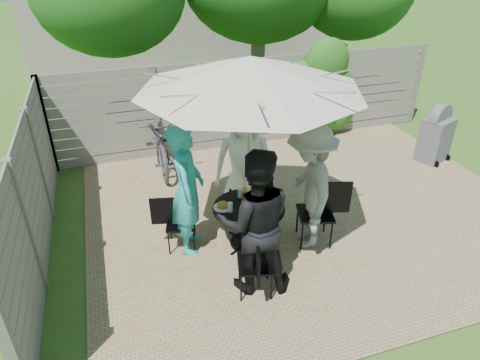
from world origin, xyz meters
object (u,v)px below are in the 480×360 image
object	(u,v)px
plate_right	(274,204)
glass_front	(258,213)
chair_left	(181,233)
glass_back	(240,193)
person_left	(187,190)
plate_left	(223,206)
umbrella	(250,73)
glass_right	(266,198)
plate_front	(251,220)
syrup_jug	(244,200)
person_right	(309,187)
coffee_cup	(254,194)
bbq_grill	(436,136)
plate_back	(247,192)
glass_left	(230,207)
person_front	(255,223)
chair_front	(255,275)
chair_back	(243,192)
person_back	(244,161)
chair_right	(315,224)
patio_table	(249,218)
bicycle	(160,140)

from	to	relation	value
plate_right	glass_front	xyz separation A→B (m)	(-0.31, -0.19, 0.05)
chair_left	glass_back	distance (m)	1.01
person_left	glass_front	bearing A→B (deg)	-105.52
plate_left	umbrella	bearing A→B (deg)	-14.08
glass_front	glass_right	bearing A→B (deg)	52.92
plate_front	syrup_jug	bearing A→B (deg)	84.25
person_right	plate_front	bearing A→B (deg)	-66.55
syrup_jug	coffee_cup	world-z (taller)	syrup_jug
glass_back	bbq_grill	size ratio (longest dim) A/B	0.12
chair_left	glass_back	size ratio (longest dim) A/B	5.99
person_left	plate_back	distance (m)	0.94
plate_back	glass_left	world-z (taller)	glass_left
plate_front	bbq_grill	size ratio (longest dim) A/B	0.22
person_left	plate_left	size ratio (longest dim) A/B	7.29
person_front	chair_front	bearing A→B (deg)	89.95
chair_back	person_front	world-z (taller)	person_front
person_back	glass_left	size ratio (longest dim) A/B	13.25
person_left	glass_back	world-z (taller)	person_left
plate_back	glass_back	xyz separation A→B (m)	(-0.13, -0.07, 0.05)
plate_front	glass_left	distance (m)	0.37
chair_back	glass_front	xyz separation A→B (m)	(-0.20, -1.21, 0.43)
person_back	coffee_cup	xyz separation A→B (m)	(-0.05, -0.62, -0.22)
chair_left	glass_front	distance (m)	1.20
glass_back	chair_right	bearing A→B (deg)	-27.72
person_front	plate_right	world-z (taller)	person_front
patio_table	chair_back	bearing A→B (deg)	75.91
plate_left	glass_front	xyz separation A→B (m)	(0.39, -0.36, 0.05)
chair_back	glass_right	world-z (taller)	chair_back
chair_left	coffee_cup	distance (m)	1.18
glass_right	coffee_cup	world-z (taller)	glass_right
glass_back	chair_front	bearing A→B (deg)	-99.19
person_right	plate_right	bearing A→B (deg)	-90.00
person_front	bbq_grill	size ratio (longest dim) A/B	1.63
glass_back	coffee_cup	distance (m)	0.21
person_front	plate_front	size ratio (longest dim) A/B	7.38
glass_front	syrup_jug	xyz separation A→B (m)	(-0.08, 0.34, 0.01)
chair_right	plate_front	bearing A→B (deg)	22.10
person_front	syrup_jug	size ratio (longest dim) A/B	11.99
plate_left	bicycle	bearing A→B (deg)	99.25
person_back	syrup_jug	bearing A→B (deg)	-94.40
syrup_jug	glass_back	bearing A→B (deg)	88.01
person_left	chair_right	world-z (taller)	person_left
patio_table	plate_back	distance (m)	0.42
person_back	person_left	xyz separation A→B (m)	(-1.01, -0.60, 0.02)
glass_front	syrup_jug	distance (m)	0.35
person_back	glass_left	world-z (taller)	person_back
patio_table	glass_back	xyz separation A→B (m)	(-0.04, 0.28, 0.27)
plate_back	glass_left	xyz separation A→B (m)	(-0.36, -0.39, 0.05)
chair_front	person_front	xyz separation A→B (m)	(0.03, 0.13, 0.69)
syrup_jug	umbrella	bearing A→B (deg)	-53.88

